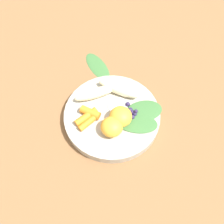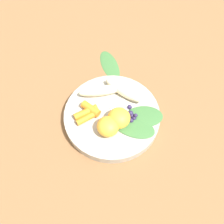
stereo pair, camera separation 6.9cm
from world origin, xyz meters
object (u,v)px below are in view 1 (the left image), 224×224
object	(u,v)px
banana_peeled_left	(96,93)
kale_leaf_stray	(98,66)
bowl	(112,116)
orange_segment_near	(121,117)
banana_peeled_right	(120,89)

from	to	relation	value
banana_peeled_left	kale_leaf_stray	xyz separation A→B (m)	(0.12, 0.03, -0.04)
bowl	banana_peeled_left	xyz separation A→B (m)	(0.04, 0.05, 0.03)
banana_peeled_left	orange_segment_near	distance (m)	0.10
orange_segment_near	kale_leaf_stray	distance (m)	0.21
banana_peeled_right	kale_leaf_stray	world-z (taller)	banana_peeled_right
bowl	kale_leaf_stray	distance (m)	0.18
banana_peeled_left	banana_peeled_right	world-z (taller)	same
bowl	banana_peeled_left	world-z (taller)	banana_peeled_left
orange_segment_near	banana_peeled_left	bearing A→B (deg)	54.04
banana_peeled_right	orange_segment_near	bearing A→B (deg)	116.28
orange_segment_near	kale_leaf_stray	size ratio (longest dim) A/B	0.49
bowl	banana_peeled_left	distance (m)	0.07
banana_peeled_right	kale_leaf_stray	size ratio (longest dim) A/B	0.98
orange_segment_near	banana_peeled_right	bearing A→B (deg)	13.69
kale_leaf_stray	bowl	bearing A→B (deg)	162.88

